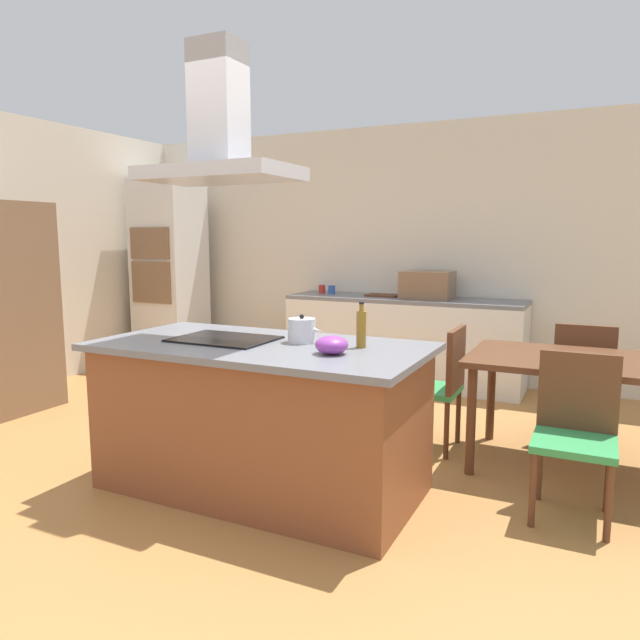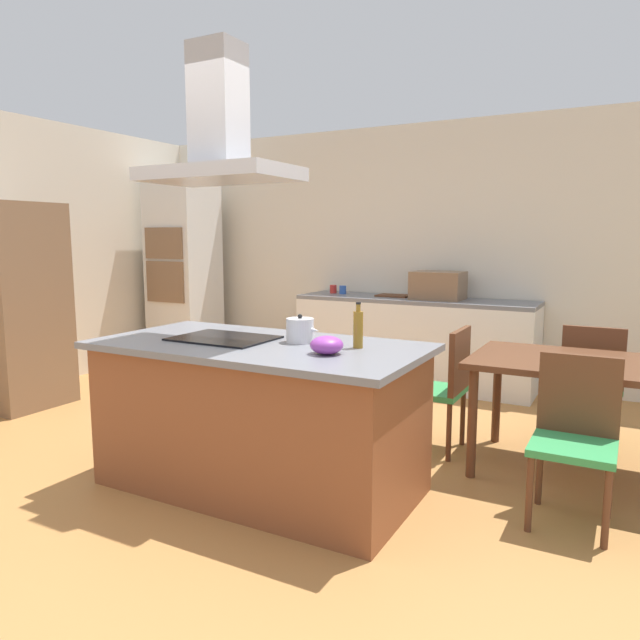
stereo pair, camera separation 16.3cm
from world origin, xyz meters
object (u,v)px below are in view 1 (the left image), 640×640
(countertop_microwave, at_px, (427,285))
(chair_at_left_end, at_px, (441,380))
(dining_table, at_px, (582,371))
(chair_facing_back_wall, at_px, (584,374))
(olive_oil_bottle, at_px, (361,328))
(cutting_board, at_px, (383,295))
(mixing_bowl, at_px, (332,345))
(range_hood, at_px, (219,137))
(cooktop, at_px, (224,339))
(coffee_mug_red, at_px, (322,289))
(coffee_mug_blue, at_px, (332,290))
(chair_facing_island, at_px, (576,425))
(wall_oven_stack, at_px, (170,272))
(tea_kettle, at_px, (302,330))

(countertop_microwave, xyz_separation_m, chair_at_left_end, (0.59, -1.74, -0.53))
(dining_table, xyz_separation_m, chair_facing_back_wall, (0.00, 0.67, -0.16))
(olive_oil_bottle, relative_size, cutting_board, 0.77)
(mixing_bowl, relative_size, dining_table, 0.13)
(mixing_bowl, bearing_deg, range_hood, 172.24)
(cooktop, relative_size, mixing_bowl, 3.34)
(cooktop, relative_size, cutting_board, 1.76)
(cooktop, xyz_separation_m, coffee_mug_red, (-0.76, 2.96, 0.04))
(countertop_microwave, xyz_separation_m, chair_facing_back_wall, (1.51, -1.08, -0.53))
(coffee_mug_blue, xyz_separation_m, chair_at_left_end, (1.68, -1.79, -0.44))
(dining_table, distance_m, chair_facing_island, 0.68)
(cooktop, bearing_deg, wall_oven_stack, 134.97)
(wall_oven_stack, relative_size, chair_facing_island, 2.47)
(coffee_mug_blue, height_order, cutting_board, coffee_mug_blue)
(chair_facing_island, bearing_deg, olive_oil_bottle, -163.42)
(mixing_bowl, bearing_deg, tea_kettle, 141.66)
(mixing_bowl, xyz_separation_m, wall_oven_stack, (-3.41, 2.75, 0.15))
(range_hood, bearing_deg, chair_facing_island, 13.39)
(countertop_microwave, bearing_deg, range_hood, -99.19)
(dining_table, bearing_deg, coffee_mug_blue, 145.44)
(olive_oil_bottle, bearing_deg, chair_facing_island, 16.58)
(cutting_board, relative_size, range_hood, 0.38)
(cooktop, bearing_deg, olive_oil_bottle, 8.99)
(wall_oven_stack, height_order, range_hood, range_hood)
(chair_facing_back_wall, bearing_deg, mixing_bowl, -122.31)
(coffee_mug_red, height_order, wall_oven_stack, wall_oven_stack)
(countertop_microwave, relative_size, chair_facing_island, 0.56)
(dining_table, bearing_deg, mixing_bowl, -134.18)
(cooktop, relative_size, wall_oven_stack, 0.27)
(tea_kettle, bearing_deg, dining_table, 33.51)
(tea_kettle, relative_size, dining_table, 0.15)
(olive_oil_bottle, relative_size, range_hood, 0.29)
(countertop_microwave, distance_m, chair_facing_island, 2.89)
(tea_kettle, bearing_deg, chair_at_left_end, 59.25)
(coffee_mug_red, xyz_separation_m, chair_facing_island, (2.73, -2.49, -0.44))
(chair_facing_island, bearing_deg, coffee_mug_red, 137.69)
(coffee_mug_red, bearing_deg, range_hood, -75.67)
(cooktop, bearing_deg, mixing_bowl, -7.76)
(cooktop, relative_size, dining_table, 0.43)
(wall_oven_stack, xyz_separation_m, chair_at_left_end, (3.70, -1.51, -0.59))
(chair_facing_island, bearing_deg, chair_facing_back_wall, 90.00)
(countertop_microwave, distance_m, coffee_mug_red, 1.23)
(cooktop, xyz_separation_m, coffee_mug_blue, (-0.62, 2.92, 0.04))
(wall_oven_stack, bearing_deg, countertop_microwave, 4.30)
(olive_oil_bottle, xyz_separation_m, range_hood, (-0.85, -0.13, 1.09))
(countertop_microwave, relative_size, range_hood, 0.56)
(coffee_mug_blue, height_order, chair_facing_back_wall, coffee_mug_blue)
(olive_oil_bottle, relative_size, coffee_mug_red, 2.90)
(tea_kettle, xyz_separation_m, chair_facing_back_wall, (1.51, 1.66, -0.46))
(countertop_microwave, distance_m, wall_oven_stack, 3.12)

